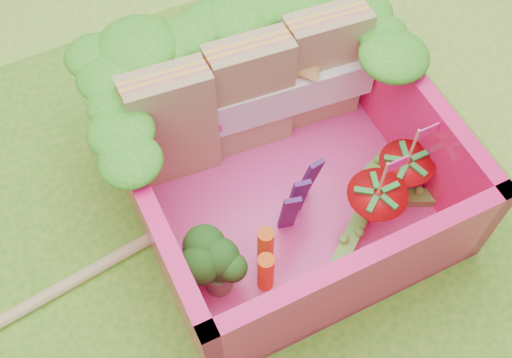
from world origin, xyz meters
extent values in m
plane|color=#84C136|center=(0.00, 0.00, 0.00)|extent=(14.00, 14.00, 0.00)
cube|color=#52A024|center=(0.00, 0.00, 0.01)|extent=(2.60, 2.60, 0.03)
cube|color=#EC3C95|center=(0.27, -0.06, 0.06)|extent=(1.30, 1.30, 0.05)
cube|color=#FF1567|center=(0.27, 0.56, 0.31)|extent=(1.30, 0.07, 0.55)
cube|color=#FF1567|center=(0.27, -0.67, 0.31)|extent=(1.30, 0.07, 0.55)
cube|color=#FF1567|center=(-0.35, -0.06, 0.31)|extent=(0.07, 1.30, 0.55)
cube|color=#FF1567|center=(0.88, -0.06, 0.31)|extent=(0.07, 1.30, 0.55)
ellipsoid|color=#218C19|center=(-0.23, 0.52, 0.64)|extent=(0.30, 0.30, 0.11)
ellipsoid|color=#218C19|center=(-0.12, 0.52, 0.64)|extent=(0.30, 0.30, 0.11)
ellipsoid|color=#218C19|center=(-0.01, 0.52, 0.64)|extent=(0.30, 0.30, 0.11)
ellipsoid|color=#218C19|center=(0.10, 0.52, 0.64)|extent=(0.30, 0.30, 0.11)
ellipsoid|color=#218C19|center=(0.21, 0.52, 0.64)|extent=(0.30, 0.30, 0.11)
ellipsoid|color=#218C19|center=(0.32, 0.52, 0.64)|extent=(0.30, 0.30, 0.11)
ellipsoid|color=#218C19|center=(0.43, 0.52, 0.64)|extent=(0.30, 0.30, 0.11)
ellipsoid|color=#218C19|center=(0.55, 0.52, 0.64)|extent=(0.30, 0.30, 0.11)
ellipsoid|color=#218C19|center=(-0.31, 0.04, 0.64)|extent=(0.27, 0.27, 0.10)
ellipsoid|color=#218C19|center=(-0.31, 0.18, 0.64)|extent=(0.27, 0.27, 0.10)
ellipsoid|color=#218C19|center=(-0.31, 0.32, 0.64)|extent=(0.27, 0.27, 0.10)
ellipsoid|color=#218C19|center=(-0.31, 0.46, 0.64)|extent=(0.27, 0.27, 0.10)
ellipsoid|color=#218C19|center=(-0.31, 0.60, 0.64)|extent=(0.27, 0.27, 0.10)
ellipsoid|color=#218C19|center=(0.85, 0.04, 0.64)|extent=(0.27, 0.27, 0.10)
ellipsoid|color=#218C19|center=(0.85, 0.18, 0.64)|extent=(0.27, 0.27, 0.10)
ellipsoid|color=#218C19|center=(0.85, 0.32, 0.64)|extent=(0.27, 0.27, 0.10)
cube|color=tan|center=(-0.10, 0.28, 0.40)|extent=(0.37, 0.18, 0.64)
cube|color=tan|center=(0.27, 0.28, 0.40)|extent=(0.37, 0.18, 0.64)
cube|color=tan|center=(0.64, 0.28, 0.40)|extent=(0.37, 0.18, 0.64)
cube|color=white|center=(0.27, 0.28, 0.37)|extent=(1.17, 0.28, 0.20)
cylinder|color=#61AA52|center=(-0.18, -0.35, 0.15)|extent=(0.12, 0.12, 0.14)
ellipsoid|color=#134914|center=(-0.18, -0.35, 0.28)|extent=(0.33, 0.33, 0.12)
cylinder|color=orange|center=(-0.01, -0.44, 0.21)|extent=(0.07, 0.07, 0.25)
cylinder|color=orange|center=(0.04, -0.34, 0.21)|extent=(0.07, 0.07, 0.27)
cube|color=#531B60|center=(0.19, -0.27, 0.27)|extent=(0.07, 0.04, 0.38)
cube|color=#531B60|center=(0.26, -0.21, 0.27)|extent=(0.07, 0.03, 0.38)
cube|color=#531B60|center=(0.34, -0.16, 0.27)|extent=(0.07, 0.03, 0.38)
cone|color=#BC0F0B|center=(0.54, -0.38, 0.21)|extent=(0.26, 0.26, 0.26)
cylinder|color=#D8BD79|center=(0.54, -0.38, 0.46)|extent=(0.01, 0.01, 0.24)
cube|color=#F8299D|center=(0.59, -0.38, 0.54)|extent=(0.10, 0.01, 0.06)
cone|color=#BC0F0B|center=(0.74, -0.29, 0.20)|extent=(0.24, 0.24, 0.24)
cylinder|color=#D8BD79|center=(0.74, -0.29, 0.44)|extent=(0.01, 0.01, 0.24)
cube|color=#F8299D|center=(0.79, -0.29, 0.52)|extent=(0.10, 0.01, 0.06)
cube|color=#5AC23D|center=(0.77, -0.14, 0.11)|extent=(0.32, 0.18, 0.05)
cube|color=#5AC23D|center=(0.77, -0.36, 0.11)|extent=(0.32, 0.20, 0.05)
cube|color=#5AC23D|center=(0.42, -0.42, 0.11)|extent=(0.30, 0.25, 0.05)
cube|color=#D0B972|center=(-0.96, -0.08, 0.05)|extent=(2.44, 0.35, 0.05)
cube|color=#D0B972|center=(-0.91, -0.07, 0.05)|extent=(2.44, 0.35, 0.05)
camera|label=1|loc=(-0.49, -1.33, 2.66)|focal=45.00mm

